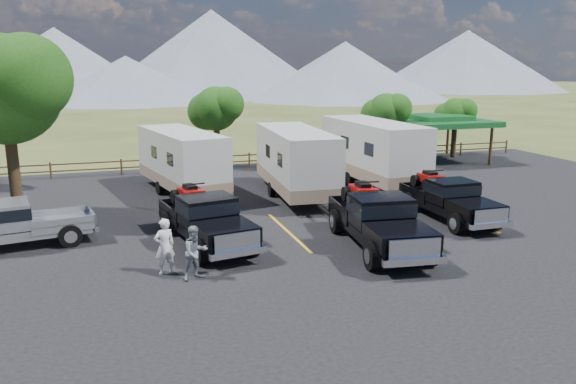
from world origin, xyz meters
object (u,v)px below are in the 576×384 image
object	(u,v)px
rig_center	(378,219)
trailer_left	(182,161)
person_b	(195,253)
trailer_right	(373,152)
trailer_center	(296,162)
pickup_silver	(13,224)
person_a	(165,246)
tree_big_nw	(4,90)
rig_left	(205,218)
rig_right	(449,198)
pavilion	(438,121)

from	to	relation	value
rig_center	trailer_left	size ratio (longest dim) A/B	0.72
rig_center	person_b	world-z (taller)	rig_center
trailer_left	trailer_right	world-z (taller)	trailer_right
trailer_center	pickup_silver	distance (m)	13.23
pickup_silver	person_a	xyz separation A→B (m)	(4.99, -4.35, 0.02)
trailer_left	pickup_silver	distance (m)	9.99
trailer_center	person_a	size ratio (longest dim) A/B	5.34
rig_center	trailer_right	distance (m)	10.89
tree_big_nw	rig_center	distance (m)	15.90
tree_big_nw	person_b	bearing A→B (deg)	-55.02
tree_big_nw	rig_left	xyz separation A→B (m)	(7.16, -5.48, -4.56)
tree_big_nw	rig_right	distance (m)	19.07
rig_right	trailer_center	bearing A→B (deg)	129.89
tree_big_nw	rig_right	xyz separation A→B (m)	(17.72, -5.33, -4.61)
person_b	person_a	bearing A→B (deg)	117.92
pickup_silver	person_a	bearing A→B (deg)	38.88
trailer_left	trailer_center	xyz separation A→B (m)	(5.36, -2.49, 0.07)
tree_big_nw	trailer_center	world-z (taller)	tree_big_nw
trailer_left	person_b	world-z (taller)	trailer_left
tree_big_nw	rig_right	size ratio (longest dim) A/B	1.33
rig_right	person_a	distance (m)	12.65
rig_right	trailer_center	xyz separation A→B (m)	(-4.93, 6.05, 0.83)
trailer_left	person_a	bearing A→B (deg)	-111.88
rig_center	pickup_silver	bearing A→B (deg)	169.24
pavilion	trailer_left	world-z (taller)	trailer_left
pavilion	pickup_silver	distance (m)	27.84
tree_big_nw	pickup_silver	xyz separation A→B (m)	(0.41, -3.85, -4.66)
trailer_right	rig_center	bearing A→B (deg)	-116.75
trailer_left	person_a	size ratio (longest dim) A/B	5.11
pavilion	rig_left	distance (m)	22.85
person_a	trailer_right	bearing A→B (deg)	-155.12
rig_center	rig_right	world-z (taller)	rig_center
trailer_left	trailer_right	size ratio (longest dim) A/B	0.92
rig_center	rig_right	xyz separation A→B (m)	(4.62, 2.48, -0.12)
person_b	rig_right	bearing A→B (deg)	-3.38
rig_right	person_a	bearing A→B (deg)	-166.18
pickup_silver	pavilion	bearing A→B (deg)	105.13
pavilion	trailer_right	distance (m)	9.88
trailer_center	person_a	world-z (taller)	trailer_center
tree_big_nw	trailer_right	bearing A→B (deg)	6.58
pavilion	trailer_right	bearing A→B (deg)	-142.93
rig_left	trailer_center	xyz separation A→B (m)	(5.63, 6.20, 0.78)
rig_left	trailer_right	size ratio (longest dim) A/B	0.63
rig_right	rig_left	bearing A→B (deg)	-178.47
rig_left	person_b	distance (m)	3.59
tree_big_nw	rig_left	size ratio (longest dim) A/B	1.22
person_b	trailer_left	bearing A→B (deg)	63.59
rig_center	pickup_silver	size ratio (longest dim) A/B	1.13
pavilion	person_b	size ratio (longest dim) A/B	3.60
tree_big_nw	person_b	xyz separation A→B (m)	(6.26, -8.95, -4.70)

